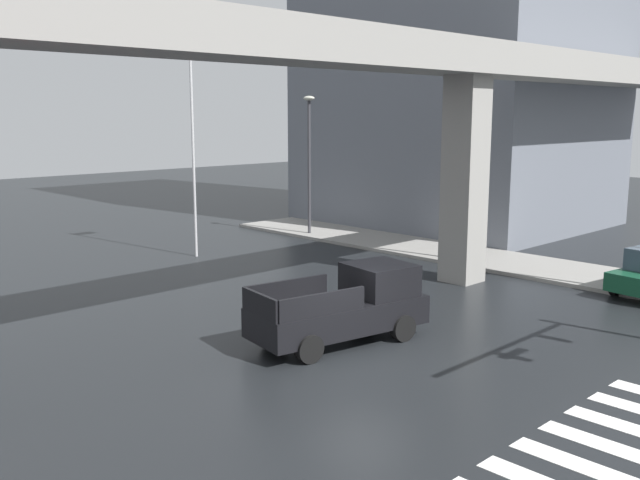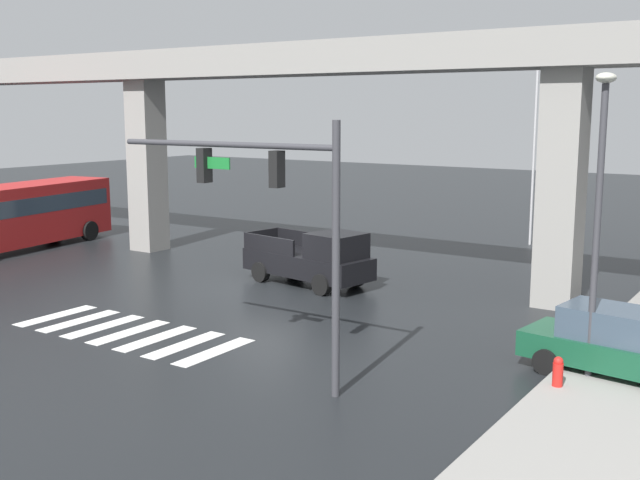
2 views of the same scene
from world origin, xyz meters
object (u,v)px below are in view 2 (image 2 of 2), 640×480
Objects in this scene: street_lamp_near_corner at (599,192)px; flagpole at (537,123)px; city_bus at (10,214)px; sedan_dark_green at (614,343)px; fire_hydrant at (558,374)px; pickup_truck at (313,259)px; traffic_signal_mast at (273,199)px.

flagpole is at bearing 112.27° from street_lamp_near_corner.
sedan_dark_green is (27.13, -2.38, -0.87)m from city_bus.
fire_hydrant is at bearing -70.00° from flagpole.
flagpole reaches higher than city_bus.
fire_hydrant is (10.79, -5.93, -0.56)m from pickup_truck.
traffic_signal_mast reaches higher than fire_hydrant.
city_bus reaches higher than sedan_dark_green.
traffic_signal_mast is 7.67m from fire_hydrant.
city_bus is 27.05m from street_lamp_near_corner.
street_lamp_near_corner is 0.72× the size of flagpole.
traffic_signal_mast is at bearing -19.25° from city_bus.
street_lamp_near_corner is at bearing -6.42° from city_bus.
flagpole is at bearing 92.77° from traffic_signal_mast.
sedan_dark_green is 0.69× the size of traffic_signal_mast.
flagpole is (19.43, 14.82, 4.09)m from city_bus.
traffic_signal_mast is at bearing -146.36° from street_lamp_near_corner.
city_bus is 1.53× the size of street_lamp_near_corner.
street_lamp_near_corner is at bearing 70.49° from fire_hydrant.
flagpole is at bearing 73.37° from pickup_truck.
sedan_dark_green is at bearing 35.76° from traffic_signal_mast.
traffic_signal_mast is at bearing -87.23° from flagpole.
pickup_truck is 15.66m from city_bus.
city_bus is 1.70× the size of traffic_signal_mast.
city_bus is at bearing -173.42° from pickup_truck.
flagpole is at bearing 114.12° from sedan_dark_green.
traffic_signal_mast is 0.65× the size of flagpole.
flagpole reaches higher than traffic_signal_mast.
city_bus is at bearing 171.07° from fire_hydrant.
street_lamp_near_corner is at bearing 33.64° from traffic_signal_mast.
street_lamp_near_corner reaches higher than city_bus.
sedan_dark_green is at bearing 57.67° from street_lamp_near_corner.
flagpole reaches higher than sedan_dark_green.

